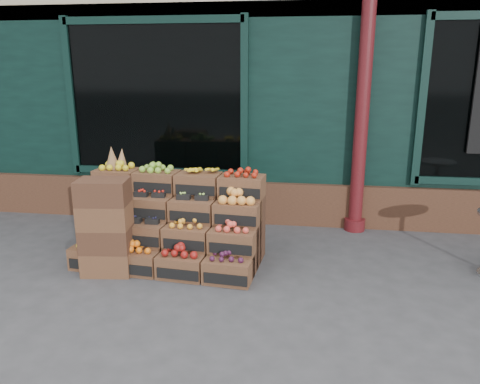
# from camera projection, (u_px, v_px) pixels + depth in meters

# --- Properties ---
(ground) EXTENTS (60.00, 60.00, 0.00)m
(ground) POSITION_uv_depth(u_px,v_px,m) (250.00, 293.00, 4.67)
(ground) COLOR #39393B
(ground) RESTS_ON ground
(shop_facade) EXTENTS (12.00, 6.24, 4.80)m
(shop_facade) POSITION_uv_depth(u_px,v_px,m) (284.00, 54.00, 8.92)
(shop_facade) COLOR black
(shop_facade) RESTS_ON ground
(crate_display) EXTENTS (2.12, 1.16, 1.28)m
(crate_display) POSITION_uv_depth(u_px,v_px,m) (172.00, 227.00, 5.39)
(crate_display) COLOR brown
(crate_display) RESTS_ON ground
(spare_crates) EXTENTS (0.56, 0.42, 1.05)m
(spare_crates) POSITION_uv_depth(u_px,v_px,m) (106.00, 227.00, 5.00)
(spare_crates) COLOR brown
(spare_crates) RESTS_ON ground
(shopkeeper) EXTENTS (0.82, 0.69, 1.92)m
(shopkeeper) POSITION_uv_depth(u_px,v_px,m) (200.00, 148.00, 7.25)
(shopkeeper) COLOR #17521F
(shopkeeper) RESTS_ON ground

